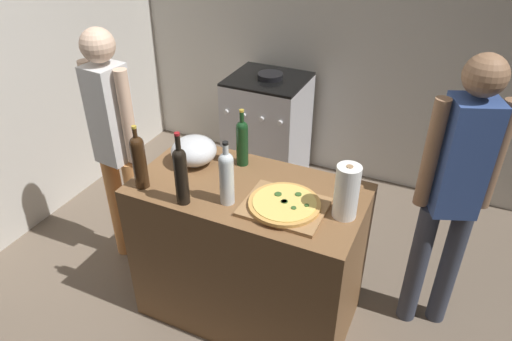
{
  "coord_description": "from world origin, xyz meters",
  "views": [
    {
      "loc": [
        0.95,
        -1.19,
        2.32
      ],
      "look_at": [
        0.05,
        0.74,
        0.96
      ],
      "focal_mm": 33.14,
      "sensor_mm": 36.0,
      "label": 1
    }
  ],
  "objects": [
    {
      "name": "ground_plane",
      "position": [
        0.0,
        1.22,
        -0.01
      ],
      "size": [
        4.2,
        3.04,
        0.02
      ],
      "primitive_type": "cube",
      "color": "#6B5B4C"
    },
    {
      "name": "wine_bottle_clear",
      "position": [
        0.01,
        0.49,
        1.07
      ],
      "size": [
        0.07,
        0.07,
        0.34
      ],
      "color": "silver",
      "rests_on": "counter"
    },
    {
      "name": "kitchen_wall_rear",
      "position": [
        0.0,
        2.49,
        1.3
      ],
      "size": [
        4.2,
        0.1,
        2.6
      ],
      "primitive_type": "cube",
      "color": "beige",
      "rests_on": "ground_plane"
    },
    {
      "name": "wine_bottle_green",
      "position": [
        -0.08,
        0.85,
        1.06
      ],
      "size": [
        0.07,
        0.07,
        0.34
      ],
      "color": "#143819",
      "rests_on": "counter"
    },
    {
      "name": "pizza",
      "position": [
        0.29,
        0.56,
        0.95
      ],
      "size": [
        0.36,
        0.36,
        0.03
      ],
      "color": "tan",
      "rests_on": "cutting_board"
    },
    {
      "name": "kitchen_wall_left",
      "position": [
        -1.85,
        1.22,
        1.3
      ],
      "size": [
        0.1,
        3.04,
        2.6
      ],
      "primitive_type": "cube",
      "color": "beige",
      "rests_on": "ground_plane"
    },
    {
      "name": "person_in_stripes",
      "position": [
        -0.9,
        0.74,
        0.92
      ],
      "size": [
        0.36,
        0.22,
        1.62
      ],
      "color": "#D88C4C",
      "rests_on": "ground_plane"
    },
    {
      "name": "wine_bottle_dark",
      "position": [
        -0.46,
        0.43,
        1.08
      ],
      "size": [
        0.07,
        0.07,
        0.35
      ],
      "color": "#331E0F",
      "rests_on": "counter"
    },
    {
      "name": "paper_towel_roll",
      "position": [
        0.57,
        0.63,
        1.05
      ],
      "size": [
        0.12,
        0.12,
        0.28
      ],
      "color": "white",
      "rests_on": "counter"
    },
    {
      "name": "counter",
      "position": [
        0.05,
        0.64,
        0.46
      ],
      "size": [
        1.22,
        0.64,
        0.91
      ],
      "primitive_type": "cube",
      "color": "brown",
      "rests_on": "ground_plane"
    },
    {
      "name": "wine_bottle_amber",
      "position": [
        -0.19,
        0.4,
        1.09
      ],
      "size": [
        0.07,
        0.07,
        0.39
      ],
      "color": "black",
      "rests_on": "counter"
    },
    {
      "name": "stove",
      "position": [
        -0.47,
        2.09,
        0.46
      ],
      "size": [
        0.61,
        0.58,
        0.96
      ],
      "color": "#B7B7BC",
      "rests_on": "ground_plane"
    },
    {
      "name": "mixing_bowl",
      "position": [
        -0.33,
        0.74,
        0.99
      ],
      "size": [
        0.26,
        0.26,
        0.16
      ],
      "color": "#B2B2B7",
      "rests_on": "counter"
    },
    {
      "name": "cutting_board",
      "position": [
        0.29,
        0.56,
        0.92
      ],
      "size": [
        0.4,
        0.32,
        0.02
      ],
      "primitive_type": "cube",
      "color": "#9E7247",
      "rests_on": "counter"
    },
    {
      "name": "person_in_red",
      "position": [
        1.03,
        1.03,
        0.96
      ],
      "size": [
        0.37,
        0.27,
        1.66
      ],
      "color": "#383D4C",
      "rests_on": "ground_plane"
    }
  ]
}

